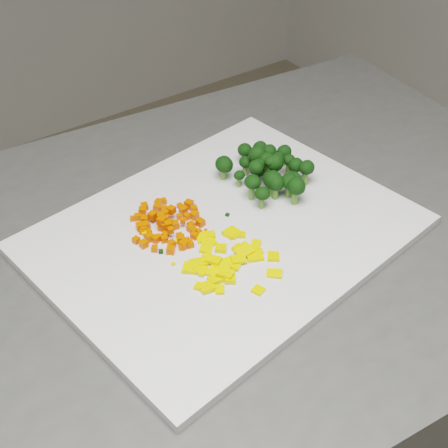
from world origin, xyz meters
TOP-DOWN VIEW (x-y plane):
  - counter_block at (0.35, 0.18)m, footprint 1.06×0.78m
  - cutting_board at (0.34, 0.17)m, footprint 0.51×0.43m
  - carrot_pile at (0.28, 0.22)m, footprint 0.10×0.10m
  - pepper_pile at (0.31, 0.12)m, footprint 0.12×0.12m
  - broccoli_pile at (0.44, 0.22)m, footprint 0.12×0.12m
  - carrot_cube_0 at (0.28, 0.17)m, footprint 0.01×0.01m
  - carrot_cube_1 at (0.31, 0.20)m, footprint 0.01×0.01m
  - carrot_cube_2 at (0.28, 0.18)m, footprint 0.01×0.01m
  - carrot_cube_3 at (0.26, 0.17)m, footprint 0.01×0.01m
  - carrot_cube_4 at (0.27, 0.24)m, footprint 0.01×0.01m
  - carrot_cube_5 at (0.27, 0.26)m, footprint 0.01×0.01m
  - carrot_cube_6 at (0.27, 0.24)m, footprint 0.01×0.01m
  - carrot_cube_7 at (0.32, 0.21)m, footprint 0.01×0.01m
  - carrot_cube_8 at (0.33, 0.24)m, footprint 0.01×0.01m
  - carrot_cube_9 at (0.26, 0.20)m, footprint 0.01×0.01m
  - carrot_cube_10 at (0.30, 0.19)m, footprint 0.01×0.01m
  - carrot_cube_11 at (0.23, 0.22)m, footprint 0.01×0.01m
  - carrot_cube_12 at (0.28, 0.23)m, footprint 0.01×0.01m
  - carrot_cube_13 at (0.31, 0.20)m, footprint 0.01×0.01m
  - carrot_cube_14 at (0.27, 0.22)m, footprint 0.01×0.01m
  - carrot_cube_15 at (0.30, 0.22)m, footprint 0.01×0.01m
  - carrot_cube_16 at (0.28, 0.18)m, footprint 0.01×0.01m
  - carrot_cube_17 at (0.28, 0.22)m, footprint 0.01×0.01m
  - carrot_cube_18 at (0.33, 0.23)m, footprint 0.01×0.01m
  - carrot_cube_19 at (0.25, 0.24)m, footprint 0.01×0.01m
  - carrot_cube_20 at (0.28, 0.22)m, footprint 0.01×0.01m
  - carrot_cube_21 at (0.28, 0.21)m, footprint 0.01×0.01m
  - carrot_cube_22 at (0.28, 0.24)m, footprint 0.01×0.01m
  - carrot_cube_23 at (0.30, 0.21)m, footprint 0.01×0.01m
  - carrot_cube_24 at (0.32, 0.24)m, footprint 0.01×0.01m
  - carrot_cube_25 at (0.26, 0.20)m, footprint 0.01×0.01m
  - carrot_cube_26 at (0.24, 0.20)m, footprint 0.01×0.01m
  - carrot_cube_27 at (0.26, 0.26)m, footprint 0.01×0.01m
  - carrot_cube_28 at (0.25, 0.23)m, footprint 0.01×0.01m
  - carrot_cube_29 at (0.28, 0.23)m, footprint 0.01×0.01m
  - carrot_cube_30 at (0.25, 0.20)m, footprint 0.01×0.01m
  - carrot_cube_31 at (0.30, 0.20)m, footprint 0.01×0.01m
  - carrot_cube_32 at (0.30, 0.23)m, footprint 0.01×0.01m
  - carrot_cube_33 at (0.32, 0.20)m, footprint 0.01×0.01m
  - carrot_cube_34 at (0.28, 0.22)m, footprint 0.01×0.01m
  - carrot_cube_35 at (0.25, 0.21)m, footprint 0.01×0.01m
  - carrot_cube_36 at (0.31, 0.22)m, footprint 0.01×0.01m
  - carrot_cube_37 at (0.30, 0.18)m, footprint 0.01×0.01m
  - carrot_cube_38 at (0.29, 0.21)m, footprint 0.01×0.01m
  - carrot_cube_39 at (0.29, 0.25)m, footprint 0.01×0.01m
  - carrot_cube_40 at (0.28, 0.23)m, footprint 0.01×0.01m
  - carrot_cube_41 at (0.27, 0.21)m, footprint 0.01×0.01m
  - carrot_cube_42 at (0.24, 0.19)m, footprint 0.01×0.01m
  - carrot_cube_43 at (0.28, 0.19)m, footprint 0.01×0.01m
  - carrot_cube_44 at (0.27, 0.17)m, footprint 0.01×0.01m
  - carrot_cube_45 at (0.28, 0.17)m, footprint 0.01×0.01m
  - carrot_cube_46 at (0.28, 0.22)m, footprint 0.01×0.01m
  - carrot_cube_47 at (0.25, 0.22)m, footprint 0.01×0.01m
  - carrot_cube_48 at (0.29, 0.27)m, footprint 0.01×0.01m
  - carrot_cube_49 at (0.27, 0.20)m, footprint 0.01×0.01m
  - carrot_cube_50 at (0.28, 0.18)m, footprint 0.01×0.01m
  - carrot_cube_51 at (0.29, 0.23)m, footprint 0.01×0.01m
  - carrot_cube_52 at (0.27, 0.18)m, footprint 0.01×0.01m
  - carrot_cube_53 at (0.25, 0.26)m, footprint 0.01×0.01m
  - carrot_cube_54 at (0.29, 0.22)m, footprint 0.01×0.01m
  - carrot_cube_55 at (0.25, 0.23)m, footprint 0.01×0.01m
  - carrot_cube_56 at (0.27, 0.20)m, footprint 0.01×0.01m
  - carrot_cube_57 at (0.28, 0.22)m, footprint 0.01×0.01m
  - carrot_cube_58 at (0.29, 0.26)m, footprint 0.01×0.01m
  - carrot_cube_59 at (0.31, 0.23)m, footprint 0.01×0.01m
  - carrot_cube_60 at (0.27, 0.27)m, footprint 0.01×0.01m
  - carrot_cube_61 at (0.29, 0.21)m, footprint 0.01×0.01m
  - carrot_cube_62 at (0.30, 0.27)m, footprint 0.01×0.01m
  - carrot_cube_63 at (0.28, 0.21)m, footprint 0.01×0.01m
  - carrot_cube_64 at (0.28, 0.17)m, footprint 0.01×0.01m
  - carrot_cube_65 at (0.31, 0.18)m, footprint 0.01×0.01m
  - carrot_cube_66 at (0.26, 0.23)m, footprint 0.01×0.01m
  - carrot_cube_67 at (0.26, 0.24)m, footprint 0.01×0.01m
  - carrot_cube_68 at (0.27, 0.22)m, footprint 0.01×0.01m
  - pepper_chunk_0 at (0.31, 0.16)m, footprint 0.02×0.02m
  - pepper_chunk_1 at (0.35, 0.12)m, footprint 0.01×0.02m
  - pepper_chunk_2 at (0.33, 0.12)m, footprint 0.02×0.02m
  - pepper_chunk_3 at (0.30, 0.15)m, footprint 0.03×0.03m
  - pepper_chunk_4 at (0.34, 0.16)m, footprint 0.02×0.02m
  - pepper_chunk_5 at (0.30, 0.12)m, footprint 0.02×0.02m
  - pepper_chunk_6 at (0.31, 0.17)m, footprint 0.02×0.02m
  - pepper_chunk_7 at (0.31, 0.11)m, footprint 0.02×0.02m
  - pepper_chunk_8 at (0.31, 0.06)m, footprint 0.02×0.02m
  - pepper_chunk_9 at (0.34, 0.11)m, footprint 0.02×0.02m
  - pepper_chunk_10 at (0.26, 0.13)m, footprint 0.03×0.03m
  - pepper_chunk_11 at (0.29, 0.10)m, footprint 0.02×0.02m
  - pepper_chunk_12 at (0.35, 0.12)m, footprint 0.02×0.02m
  - pepper_chunk_13 at (0.26, 0.10)m, footprint 0.02×0.02m
  - pepper_chunk_14 at (0.36, 0.09)m, footprint 0.02×0.02m
  - pepper_chunk_15 at (0.29, 0.10)m, footprint 0.02×0.02m
  - pepper_chunk_16 at (0.32, 0.17)m, footprint 0.02×0.02m
  - pepper_chunk_17 at (0.32, 0.11)m, footprint 0.02×0.02m
  - pepper_chunk_18 at (0.33, 0.13)m, footprint 0.02×0.02m
  - pepper_chunk_19 at (0.34, 0.16)m, footprint 0.02×0.02m
  - pepper_chunk_20 at (0.29, 0.14)m, footprint 0.02×0.02m
  - pepper_chunk_21 at (0.27, 0.08)m, footprint 0.02×0.02m
  - pepper_chunk_22 at (0.31, 0.14)m, footprint 0.02×0.02m
  - pepper_chunk_23 at (0.34, 0.07)m, footprint 0.02×0.02m
  - pepper_chunk_24 at (0.35, 0.15)m, footprint 0.02×0.02m
  - pepper_chunk_25 at (0.29, 0.10)m, footprint 0.02×0.02m
  - pepper_chunk_26 at (0.29, 0.09)m, footprint 0.02×0.02m
  - pepper_chunk_27 at (0.31, 0.12)m, footprint 0.02×0.02m
  - pepper_chunk_28 at (0.29, 0.13)m, footprint 0.02×0.02m
  - pepper_chunk_29 at (0.26, 0.10)m, footprint 0.02×0.02m
  - pepper_chunk_30 at (0.28, 0.11)m, footprint 0.02×0.02m
  - pepper_chunk_31 at (0.34, 0.13)m, footprint 0.02×0.01m
  - pepper_chunk_32 at (0.28, 0.10)m, footprint 0.02×0.02m
  - pepper_chunk_33 at (0.27, 0.12)m, footprint 0.02×0.02m
  - pepper_chunk_34 at (0.34, 0.12)m, footprint 0.02×0.02m
  - pepper_chunk_35 at (0.28, 0.14)m, footprint 0.02×0.02m
  - pepper_chunk_36 at (0.35, 0.12)m, footprint 0.02×0.02m
  - broccoli_floret_0 at (0.45, 0.16)m, footprint 0.04×0.04m
  - broccoli_floret_1 at (0.45, 0.18)m, footprint 0.03×0.03m
  - broccoli_floret_2 at (0.49, 0.19)m, footprint 0.03×0.03m
  - broccoli_floret_3 at (0.47, 0.18)m, footprint 0.03×0.03m
  - broccoli_floret_4 at (0.44, 0.23)m, footprint 0.03×0.03m
  - broccoli_floret_5 at (0.44, 0.23)m, footprint 0.02×0.02m
  - broccoli_floret_6 at (0.45, 0.21)m, footprint 0.02×0.02m
  - broccoli_floret_7 at (0.47, 0.25)m, footprint 0.03×0.03m
  - broccoli_floret_8 at (0.44, 0.19)m, footprint 0.03×0.03m
  - broccoli_floret_9 at (0.45, 0.23)m, footprint 0.03×0.03m
  - broccoli_floret_10 at (0.45, 0.21)m, footprint 0.03×0.03m
  - broccoli_floret_11 at (0.41, 0.24)m, footprint 0.02×0.02m
  - broccoli_floret_12 at (0.49, 0.22)m, footprint 0.03×0.03m
  - broccoli_floret_13 at (0.40, 0.27)m, footprint 0.04×0.04m
  - broccoli_floret_14 at (0.45, 0.28)m, footprint 0.03×0.03m
  - broccoli_floret_15 at (0.41, 0.21)m, footprint 0.03×0.03m
  - broccoli_floret_16 at (0.44, 0.26)m, footprint 0.03×0.03m
  - broccoli_floret_17 at (0.44, 0.20)m, footprint 0.04×0.04m
  - broccoli_floret_18 at (0.50, 0.25)m, footprint 0.03×0.03m
  - broccoli_floret_19 at (0.47, 0.23)m, footprint 0.03×0.03m
  - broccoli_floret_20 at (0.47, 0.27)m, footprint 0.03×0.03m
  - broccoli_floret_21 at (0.46, 0.26)m, footprint 0.03×0.03m
  - broccoli_floret_22 at (0.49, 0.21)m, footprint 0.03×0.03m
  - broccoli_floret_23 at (0.41, 0.18)m, footprint 0.03×0.03m
  - broccoli_floret_24 at (0.45, 0.23)m, footprint 0.03×0.03m
  - broccoli_floret_25 at (0.44, 0.20)m, footprint 0.03×0.03m
  - broccoli_floret_26 at (0.43, 0.22)m, footprint 0.03×0.03m
  - broccoli_floret_27 at (0.44, 0.24)m, footprint 0.04×0.04m
  - stray_bit_0 at (0.26, 0.18)m, footprint 0.00×0.00m
  - stray_bit_1 at (0.25, 0.22)m, footprint 0.01×0.01m
  - stray_bit_2 at (0.28, 0.18)m, footprint 0.01×0.01m
  - stray_bit_3 at (0.35, 0.11)m, footprint 0.01×0.01m
  - stray_bit_4 at (0.25, 0.18)m, footprint 0.01×0.01m
  - stray_bit_5 at (0.32, 0.18)m, footprint 0.01×0.01m
  - stray_bit_6 at (0.25, 0.15)m, footprint 0.01×0.01m
  - stray_bit_7 at (0.36, 0.19)m, footprint 0.01×0.01m

SIDE VIEW (x-z plane):
  - counter_block at x=0.35m, z-range 0.00..0.90m
  - cutting_board at x=0.34m, z-range 0.90..0.91m
  - stray_bit_5 at x=0.32m, z-range 0.91..0.92m
  - stray_bit_0 at x=0.26m, z-range 0.91..0.92m
  - stray_bit_6 at x=0.25m, z-range 0.91..0.92m
  - pepper_chunk_27 at x=0.31m, z-range 0.91..0.92m
  - pepper_chunk_8 at x=0.31m, z-range 0.91..0.92m
  - stray_bit_7 at x=0.36m, z-range 0.91..0.92m
  - pepper_chunk_30 at x=0.28m, z-range 0.91..0.92m
  - pepper_chunk_0 at x=0.31m, z-range 0.91..0.92m
  - pepper_chunk_36 at x=0.35m, z-range 0.91..0.92m
  - pepper_chunk_24 at x=0.35m, z-range 0.91..0.92m
  - stray_bit_3 at x=0.35m, z-range 0.91..0.92m
  - stray_bit_4 at x=0.25m, z-range 0.91..0.92m
  - pepper_chunk_14 at x=0.36m, z-range 0.91..0.92m
  - pepper_chunk_1 at x=0.35m, z-range 0.91..0.92m
  - pepper_chunk_7 at x=0.31m, z-range 0.91..0.92m
  - pepper_chunk_31 at x=0.34m, z-range 0.91..0.92m
  - pepper_chunk_3 at x=0.30m, z-range 0.91..0.92m
  - pepper_chunk_23 at x=0.34m, z-range 0.91..0.92m
  - pepper_chunk_35 at x=0.28m, z-range 0.91..0.92m
  - pepper_chunk_29 at x=0.26m, z-range 0.91..0.92m
  - pepper_chunk_20 at x=0.29m, z-range 0.91..0.92m
  - pepper_chunk_33 at x=0.27m, z-range 0.91..0.92m
  - pepper_chunk_21 at x=0.27m, z-range 0.91..0.92m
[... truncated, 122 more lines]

